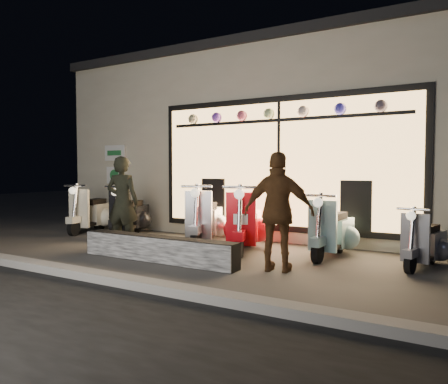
# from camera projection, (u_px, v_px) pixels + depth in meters

# --- Properties ---
(ground) EXTENTS (40.00, 40.00, 0.00)m
(ground) POSITION_uv_depth(u_px,v_px,m) (189.00, 255.00, 7.35)
(ground) COLOR #383533
(ground) RESTS_ON ground
(kerb) EXTENTS (40.00, 0.25, 0.12)m
(kerb) POSITION_uv_depth(u_px,v_px,m) (99.00, 277.00, 5.63)
(kerb) COLOR slate
(kerb) RESTS_ON ground
(shop_building) EXTENTS (10.20, 6.23, 4.20)m
(shop_building) POSITION_uv_depth(u_px,v_px,m) (298.00, 144.00, 11.52)
(shop_building) COLOR beige
(shop_building) RESTS_ON ground
(graffiti_barrier) EXTENTS (2.81, 0.28, 0.40)m
(graffiti_barrier) POSITION_uv_depth(u_px,v_px,m) (158.00, 249.00, 6.85)
(graffiti_barrier) COLOR black
(graffiti_barrier) RESTS_ON ground
(scooter_silver) EXTENTS (0.85, 1.55, 1.11)m
(scooter_silver) POSITION_uv_depth(u_px,v_px,m) (206.00, 220.00, 8.59)
(scooter_silver) COLOR black
(scooter_silver) RESTS_ON ground
(scooter_red) EXTENTS (0.86, 1.57, 1.13)m
(scooter_red) POSITION_uv_depth(u_px,v_px,m) (246.00, 224.00, 7.90)
(scooter_red) COLOR black
(scooter_red) RESTS_ON ground
(scooter_black) EXTENTS (0.79, 1.48, 1.06)m
(scooter_black) POSITION_uv_depth(u_px,v_px,m) (131.00, 215.00, 9.70)
(scooter_black) COLOR black
(scooter_black) RESTS_ON ground
(scooter_cream) EXTENTS (0.73, 1.50, 1.07)m
(scooter_cream) POSITION_uv_depth(u_px,v_px,m) (93.00, 213.00, 10.20)
(scooter_cream) COLOR black
(scooter_cream) RESTS_ON ground
(scooter_blue) EXTENTS (0.47, 1.42, 1.02)m
(scooter_blue) POSITION_uv_depth(u_px,v_px,m) (333.00, 231.00, 7.31)
(scooter_blue) COLOR black
(scooter_blue) RESTS_ON ground
(scooter_grey) EXTENTS (0.55, 1.23, 0.87)m
(scooter_grey) POSITION_uv_depth(u_px,v_px,m) (426.00, 243.00, 6.49)
(scooter_grey) COLOR black
(scooter_grey) RESTS_ON ground
(man) EXTENTS (0.70, 0.55, 1.69)m
(man) POSITION_uv_depth(u_px,v_px,m) (122.00, 202.00, 7.98)
(man) COLOR black
(man) RESTS_ON ground
(woman) EXTENTS (1.06, 0.60, 1.70)m
(woman) POSITION_uv_depth(u_px,v_px,m) (279.00, 212.00, 6.14)
(woman) COLOR brown
(woman) RESTS_ON ground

